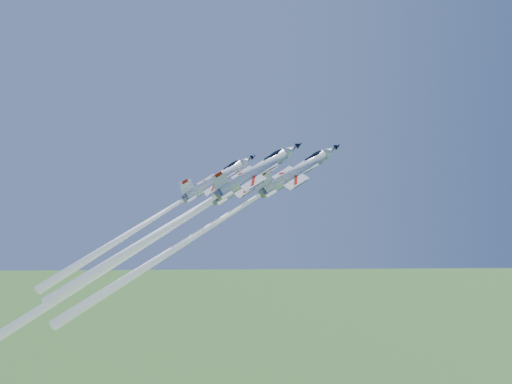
{
  "coord_description": "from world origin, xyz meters",
  "views": [
    {
      "loc": [
        -2.26,
        -97.77,
        92.3
      ],
      "look_at": [
        0.0,
        0.0,
        83.18
      ],
      "focal_mm": 40.0,
      "sensor_mm": 36.0,
      "label": 1
    }
  ],
  "objects_px": {
    "jet_lead": "(208,227)",
    "jet_right": "(184,216)",
    "jet_slot": "(155,217)",
    "jet_left": "(151,241)"
  },
  "relations": [
    {
      "from": "jet_lead",
      "to": "jet_right",
      "type": "xyz_separation_m",
      "value": [
        -3.39,
        -7.77,
        2.98
      ]
    },
    {
      "from": "jet_lead",
      "to": "jet_right",
      "type": "height_order",
      "value": "jet_right"
    },
    {
      "from": "jet_right",
      "to": "jet_slot",
      "type": "bearing_deg",
      "value": -154.56
    },
    {
      "from": "jet_lead",
      "to": "jet_slot",
      "type": "bearing_deg",
      "value": -97.75
    },
    {
      "from": "jet_left",
      "to": "jet_slot",
      "type": "height_order",
      "value": "jet_left"
    },
    {
      "from": "jet_left",
      "to": "jet_lead",
      "type": "bearing_deg",
      "value": 65.28
    },
    {
      "from": "jet_lead",
      "to": "jet_right",
      "type": "distance_m",
      "value": 8.98
    },
    {
      "from": "jet_left",
      "to": "jet_right",
      "type": "xyz_separation_m",
      "value": [
        6.92,
        -9.53,
        5.63
      ]
    },
    {
      "from": "jet_lead",
      "to": "jet_slot",
      "type": "xyz_separation_m",
      "value": [
        -9.03,
        -1.15,
        1.93
      ]
    },
    {
      "from": "jet_lead",
      "to": "jet_slot",
      "type": "relative_size",
      "value": 1.33
    }
  ]
}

